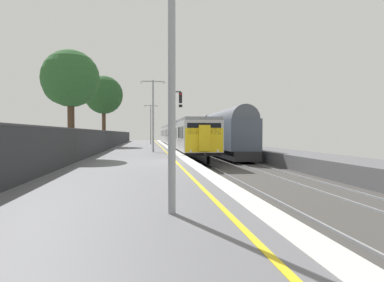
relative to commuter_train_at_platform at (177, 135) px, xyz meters
The scene contains 10 objects.
ground 25.86m from the commuter_train_at_platform, 88.79° to the right, with size 17.40×110.00×1.21m.
commuter_train_at_platform is the anchor object (origin of this frame).
freight_train_adjacent_track 13.14m from the commuter_train_at_platform, 72.25° to the left, with size 2.60×61.01×4.81m.
signal_gantry 13.23m from the commuter_train_at_platform, 96.53° to the right, with size 1.10×0.24×5.38m.
platform_lamp_near 37.23m from the commuter_train_at_platform, 95.35° to the right, with size 2.00×0.20×5.53m.
platform_lamp_mid 17.25m from the commuter_train_at_platform, 101.68° to the right, with size 2.00×0.20×5.72m.
platform_lamp_far 5.31m from the commuter_train_at_platform, 134.81° to the left, with size 2.00×0.20×5.53m.
platform_back_fence 26.87m from the commuter_train_at_platform, 106.31° to the right, with size 0.07×99.00×1.75m.
background_tree_left 23.84m from the commuter_train_at_platform, 111.70° to the right, with size 3.52×3.52×6.65m.
background_tree_centre 10.80m from the commuter_train_at_platform, 157.49° to the right, with size 4.41×4.41×8.18m.
Camera 1 is at (-1.81, -17.23, 1.47)m, focal length 30.61 mm.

